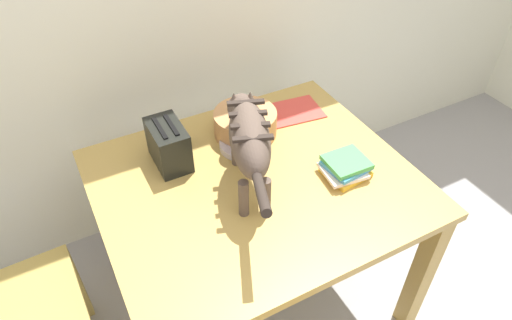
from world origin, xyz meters
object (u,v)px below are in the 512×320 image
Objects in this scene: coffee_mug at (244,133)px; book_stack at (346,167)px; saucer_bowl at (243,144)px; toaster at (169,145)px; dining_table at (256,196)px; cat at (249,136)px; wicker_basket at (245,123)px; magazine at (292,112)px; wooden_chair_far at (6,314)px.

coffee_mug reaches higher than book_stack.
toaster reaches higher than saucer_bowl.
toaster is at bearing 134.79° from dining_table.
cat is (-0.03, 0.01, 0.30)m from dining_table.
wicker_basket is at bearing 59.52° from coffee_mug.
saucer_bowl is at bearing 129.19° from book_stack.
book_stack is 0.46m from wicker_basket.
book_stack is 0.92× the size of toaster.
toaster is at bearing 145.96° from book_stack.
book_stack is 0.68m from toaster.
saucer_bowl is at bearing -152.26° from magazine.
saucer_bowl is (0.07, 0.19, -0.20)m from cat.
wooden_chair_far is at bearing 176.40° from dining_table.
magazine is at bearing 41.79° from dining_table.
wicker_basket reaches higher than book_stack.
toaster reaches higher than magazine.
saucer_bowl is 0.10m from wicker_basket.
wooden_chair_far is (-0.96, 0.06, -0.18)m from dining_table.
cat is at bearing -111.35° from coffee_mug.
saucer_bowl is (0.05, 0.20, 0.10)m from dining_table.
toaster is (-0.60, -0.06, 0.08)m from magazine.
wooden_chair_far is at bearing 171.51° from book_stack.
coffee_mug is 0.30m from toaster.
coffee_mug is 0.47× the size of wicker_basket.
wicker_basket is (-0.25, -0.04, 0.05)m from magazine.
cat is 5.25× the size of coffee_mug.
magazine is 0.60m from toaster.
coffee_mug is at bearing 88.98° from cat.
wooden_chair_far is (-0.93, 0.06, -0.49)m from cat.
wicker_basket is at bearing 4.35° from toaster.
magazine reaches higher than dining_table.
toaster is at bearing 102.74° from wooden_chair_far.
dining_table is 5.79× the size of toaster.
book_stack is (0.26, -0.33, -0.04)m from coffee_mug.
saucer_bowl is 0.30m from toaster.
wooden_chair_far is (-1.31, -0.25, -0.27)m from magazine.
coffee_mug is 0.33m from magazine.
cat is 0.68× the size of wooden_chair_far.
dining_table is 6.27× the size of book_stack.
dining_table is 1.81× the size of cat.
coffee_mug is at bearing 95.79° from wooden_chair_far.
saucer_bowl is at bearing 90.00° from cat.
dining_table is 0.26m from coffee_mug.
magazine is 0.26m from wicker_basket.
wooden_chair_far reaches higher than book_stack.
dining_table is at bearing -45.21° from toaster.
wicker_basket is at bearing -164.32° from magazine.
wooden_chair_far is at bearing -165.30° from toaster.
wooden_chair_far reaches higher than coffee_mug.
book_stack is at bearing -61.58° from wicker_basket.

